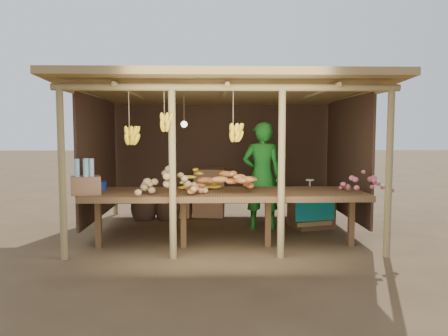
{
  "coord_description": "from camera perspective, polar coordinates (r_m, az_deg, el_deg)",
  "views": [
    {
      "loc": [
        -0.19,
        -7.06,
        1.65
      ],
      "look_at": [
        0.0,
        0.0,
        1.05
      ],
      "focal_mm": 35.0,
      "sensor_mm": 36.0,
      "label": 1
    }
  ],
  "objects": [
    {
      "name": "banana_pile",
      "position": [
        6.36,
        -3.58,
        -1.27
      ],
      "size": [
        0.65,
        0.5,
        0.35
      ],
      "primitive_type": null,
      "rotation": [
        0.0,
        0.0,
        0.31
      ],
      "color": "yellow",
      "rests_on": "counter"
    },
    {
      "name": "counter",
      "position": [
        6.18,
        0.24,
        -3.63
      ],
      "size": [
        3.9,
        1.05,
        0.8
      ],
      "color": "brown",
      "rests_on": "ground"
    },
    {
      "name": "vendor",
      "position": [
        7.36,
        4.96,
        -1.0
      ],
      "size": [
        0.66,
        0.43,
        1.8
      ],
      "primitive_type": "imported",
      "rotation": [
        0.0,
        0.0,
        3.14
      ],
      "color": "#1B7B21",
      "rests_on": "ground"
    },
    {
      "name": "onion_heap",
      "position": [
        6.38,
        17.6,
        -1.43
      ],
      "size": [
        0.88,
        0.66,
        0.36
      ],
      "primitive_type": null,
      "rotation": [
        0.0,
        0.0,
        0.28
      ],
      "color": "#B95A64",
      "rests_on": "counter"
    },
    {
      "name": "bottle_box",
      "position": [
        6.17,
        -17.63,
        -1.57
      ],
      "size": [
        0.46,
        0.4,
        0.48
      ],
      "color": "#8E5F3F",
      "rests_on": "counter"
    },
    {
      "name": "ground",
      "position": [
        7.26,
        -0.0,
        -8.29
      ],
      "size": [
        60.0,
        60.0,
        0.0
      ],
      "primitive_type": "plane",
      "color": "brown",
      "rests_on": "ground"
    },
    {
      "name": "tomato_basin",
      "position": [
        6.55,
        -16.68,
        -2.14
      ],
      "size": [
        0.36,
        0.36,
        0.19
      ],
      "rotation": [
        0.0,
        0.0,
        -0.1
      ],
      "color": "navy",
      "rests_on": "counter"
    },
    {
      "name": "potato_heap",
      "position": [
        5.88,
        -7.15,
        -1.71
      ],
      "size": [
        1.08,
        0.79,
        0.37
      ],
      "primitive_type": null,
      "rotation": [
        0.0,
        0.0,
        -0.22
      ],
      "color": "tan",
      "rests_on": "counter"
    },
    {
      "name": "stall_structure",
      "position": [
        7.1,
        -0.49,
        7.05
      ],
      "size": [
        4.7,
        3.5,
        2.43
      ],
      "color": "#987F4E",
      "rests_on": "ground"
    },
    {
      "name": "sweet_potato_heap",
      "position": [
        6.08,
        0.61,
        -1.47
      ],
      "size": [
        1.24,
        0.96,
        0.36
      ],
      "primitive_type": null,
      "rotation": [
        0.0,
        0.0,
        0.33
      ],
      "color": "#BA652F",
      "rests_on": "counter"
    },
    {
      "name": "tarp_crate",
      "position": [
        7.64,
        11.29,
        -5.05
      ],
      "size": [
        0.85,
        0.79,
        0.85
      ],
      "color": "brown",
      "rests_on": "ground"
    },
    {
      "name": "carton_stack",
      "position": [
        8.36,
        -3.42,
        -3.73
      ],
      "size": [
        1.21,
        0.48,
        0.91
      ],
      "color": "#8E5F3F",
      "rests_on": "ground"
    },
    {
      "name": "burlap_sacks",
      "position": [
        8.25,
        -8.9,
        -4.73
      ],
      "size": [
        0.93,
        0.49,
        0.66
      ],
      "color": "#422B1E",
      "rests_on": "ground"
    }
  ]
}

